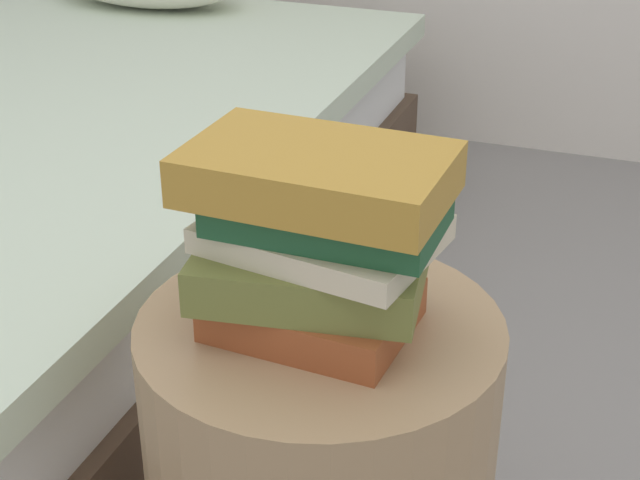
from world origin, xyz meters
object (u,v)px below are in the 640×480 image
(book_forest, at_px, (328,212))
(book_ochre, at_px, (321,174))
(book_cream, at_px, (318,233))
(book_rust, at_px, (313,309))
(book_olive, at_px, (311,269))

(book_forest, xyz_separation_m, book_ochre, (-0.01, -0.00, 0.05))
(book_cream, bearing_deg, book_ochre, -52.01)
(book_rust, bearing_deg, book_olive, 144.03)
(book_ochre, bearing_deg, book_rust, -174.90)
(book_rust, relative_size, book_olive, 0.87)
(book_ochre, bearing_deg, book_forest, 23.89)
(book_olive, height_order, book_forest, book_forest)
(book_rust, xyz_separation_m, book_ochre, (0.01, 0.00, 0.18))
(book_olive, bearing_deg, book_cream, 60.07)
(book_olive, relative_size, book_cream, 1.02)
(book_cream, height_order, book_forest, book_forest)
(book_olive, bearing_deg, book_rust, -48.44)
(book_rust, xyz_separation_m, book_olive, (-0.00, 0.00, 0.05))
(book_olive, bearing_deg, book_ochre, -19.83)
(book_olive, distance_m, book_forest, 0.08)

